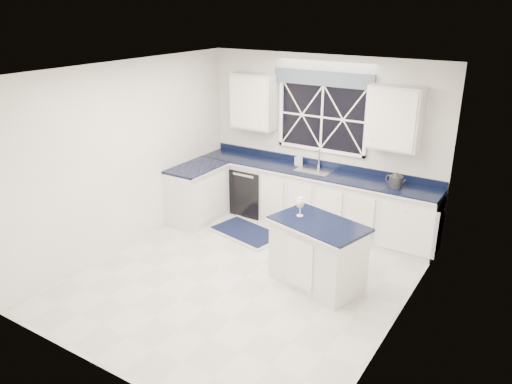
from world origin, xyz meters
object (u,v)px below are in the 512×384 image
Objects in this scene: faucet at (318,158)px; island at (318,254)px; wine_glass at (300,203)px; soap_bottle at (298,159)px; dishwasher at (254,189)px; kettle at (396,180)px.

faucet is 0.23× the size of island.
island is 5.19× the size of wine_glass.
dishwasher is at bearing -170.80° from soap_bottle.
faucet is at bearing 108.39° from wine_glass.
faucet is at bearing 130.88° from island.
wine_glass reaches higher than island.
soap_bottle is (-1.20, 1.73, 0.61)m from island.
dishwasher is at bearing -167.74° from kettle.
wine_glass is at bearing -61.68° from soap_bottle.
kettle is (0.45, 1.58, 0.61)m from island.
faucet is at bearing -176.51° from kettle.
faucet is 1.34m from kettle.
faucet is 0.33m from soap_bottle.
faucet is 0.95× the size of kettle.
kettle reaches higher than dishwasher.
wine_glass is at bearing -176.15° from island.
faucet is at bearing 11.99° from soap_bottle.
dishwasher is at bearing 155.85° from island.
island is at bearing -11.00° from wine_glass.
wine_glass reaches higher than dishwasher.
kettle is 1.69m from wine_glass.
island is at bearing -55.24° from soap_bottle.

